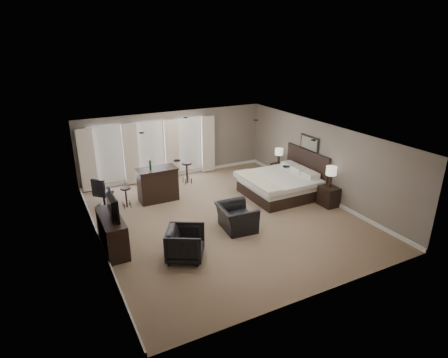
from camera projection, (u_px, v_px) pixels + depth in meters
name	position (u px, v px, depth m)	size (l,w,h in m)	color
room	(224.00, 178.00, 11.20)	(7.60, 8.60, 2.64)	#7D674F
window_bay	(151.00, 151.00, 14.22)	(5.25, 0.20, 2.30)	silver
bed	(282.00, 175.00, 13.03)	(2.37, 2.26, 1.51)	silver
nightstand_near	(329.00, 196.00, 12.35)	(0.49, 0.60, 0.66)	black
nightstand_far	(278.00, 171.00, 14.78)	(0.43, 0.53, 0.58)	black
lamp_near	(331.00, 177.00, 12.11)	(0.34, 0.34, 0.71)	beige
lamp_far	(279.00, 156.00, 14.56)	(0.31, 0.31, 0.64)	beige
wall_art	(309.00, 143.00, 13.15)	(0.04, 0.96, 0.56)	slate
dresser	(112.00, 233.00, 9.76)	(0.52, 1.62, 0.94)	black
tv	(110.00, 214.00, 9.57)	(1.08, 0.62, 0.14)	black
armchair_near	(236.00, 213.00, 10.79)	(1.13, 0.74, 0.99)	black
armchair_far	(185.00, 242.00, 9.34)	(0.90, 0.84, 0.92)	black
bar_counter	(158.00, 184.00, 12.67)	(1.33, 0.69, 1.16)	black
bar_stool_left	(126.00, 197.00, 12.23)	(0.33, 0.33, 0.69)	black
bar_stool_right	(187.00, 173.00, 14.24)	(0.39, 0.39, 0.83)	black
desk_chair	(103.00, 192.00, 12.15)	(0.54, 0.54, 1.06)	black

